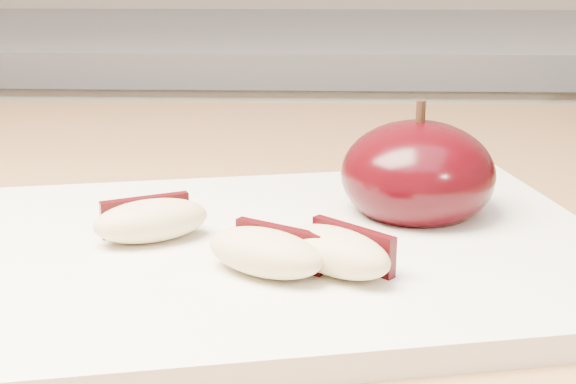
{
  "coord_description": "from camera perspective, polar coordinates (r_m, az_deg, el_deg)",
  "views": [
    {
      "loc": [
        0.02,
        0.02,
        1.05
      ],
      "look_at": [
        0.0,
        0.4,
        0.94
      ],
      "focal_mm": 50.0,
      "sensor_mm": 36.0,
      "label": 1
    }
  ],
  "objects": [
    {
      "name": "back_cabinet",
      "position": [
        1.31,
        1.13,
        -9.07
      ],
      "size": [
        2.4,
        0.62,
        0.94
      ],
      "color": "silver",
      "rests_on": "ground"
    },
    {
      "name": "cutting_board",
      "position": [
        0.4,
        0.0,
        -4.28
      ],
      "size": [
        0.36,
        0.3,
        0.01
      ],
      "primitive_type": "cube",
      "rotation": [
        0.0,
        0.0,
        0.2
      ],
      "color": "silver",
      "rests_on": "island_counter"
    },
    {
      "name": "apple_half",
      "position": [
        0.44,
        9.2,
        1.25
      ],
      "size": [
        0.11,
        0.11,
        0.07
      ],
      "rotation": [
        0.0,
        0.0,
        0.43
      ],
      "color": "black",
      "rests_on": "cutting_board"
    },
    {
      "name": "apple_wedge_a",
      "position": [
        0.4,
        -9.74,
        -1.97
      ],
      "size": [
        0.06,
        0.05,
        0.02
      ],
      "rotation": [
        0.0,
        0.0,
        0.45
      ],
      "color": "#CBB381",
      "rests_on": "cutting_board"
    },
    {
      "name": "apple_wedge_b",
      "position": [
        0.36,
        -1.53,
        -4.27
      ],
      "size": [
        0.06,
        0.05,
        0.02
      ],
      "rotation": [
        0.0,
        0.0,
        -0.52
      ],
      "color": "#CBB381",
      "rests_on": "cutting_board"
    },
    {
      "name": "apple_wedge_c",
      "position": [
        0.36,
        3.57,
        -4.2
      ],
      "size": [
        0.06,
        0.06,
        0.02
      ],
      "rotation": [
        0.0,
        0.0,
        -0.72
      ],
      "color": "#CBB381",
      "rests_on": "cutting_board"
    }
  ]
}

